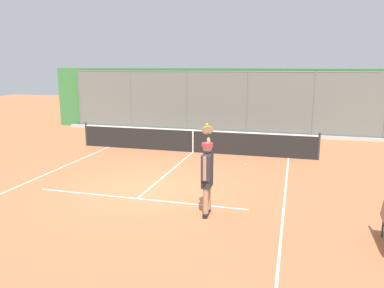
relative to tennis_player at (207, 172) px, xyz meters
name	(u,v)px	position (x,y,z in m)	size (l,w,h in m)	color
ground_plane	(149,189)	(2.10, -1.44, -1.08)	(60.00, 60.00, 0.00)	#B76B42
court_line_markings	(134,201)	(2.10, -0.36, -1.07)	(7.87, 10.66, 0.01)	white
fence_backdrop	(219,100)	(2.10, -11.82, 0.62)	(19.46, 1.37, 3.43)	slate
tennis_net	(193,141)	(2.10, -6.42, -0.58)	(10.11, 0.09, 1.07)	#2D2D2D
tennis_player	(207,172)	(0.00, 0.00, 0.00)	(0.51, 1.46, 2.10)	black
tennis_ball_by_sideline	(245,165)	(-0.31, -4.82, -1.04)	(0.07, 0.07, 0.07)	#D6E042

